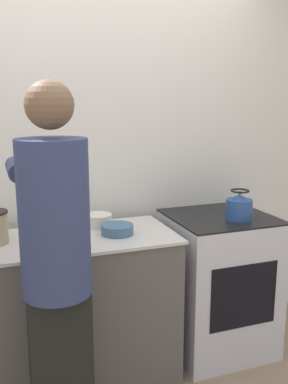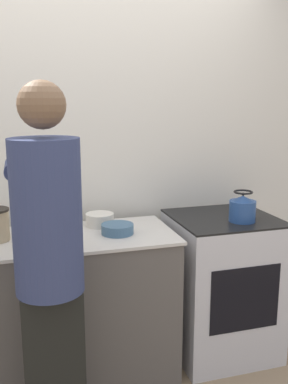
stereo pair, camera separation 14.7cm
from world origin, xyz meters
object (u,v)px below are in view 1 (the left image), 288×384
(cutting_board, at_px, (54,243))
(bowl_prep, at_px, (98,220))
(oven, at_px, (218,283))
(kettle, at_px, (239,207))
(person, at_px, (56,263))
(knife, at_px, (54,243))

(cutting_board, height_order, bowl_prep, bowl_prep)
(oven, xyz_separation_m, kettle, (0.06, -0.12, 0.55))
(oven, bearing_deg, bowl_prep, 170.49)
(person, distance_m, knife, 0.39)
(person, xyz_separation_m, kettle, (1.20, 0.42, 0.05))
(knife, xyz_separation_m, kettle, (1.15, 0.03, 0.09))
(person, height_order, knife, person)
(person, relative_size, knife, 7.89)
(oven, xyz_separation_m, knife, (-1.09, -0.15, 0.46))
(kettle, distance_m, bowl_prep, 0.88)
(oven, height_order, cutting_board, oven)
(person, relative_size, cutting_board, 6.21)
(cutting_board, bearing_deg, oven, 6.34)
(cutting_board, xyz_separation_m, kettle, (1.15, 0.00, 0.10))
(person, bearing_deg, knife, 83.11)
(oven, distance_m, bowl_prep, 0.92)
(person, bearing_deg, kettle, 19.23)
(knife, height_order, bowl_prep, bowl_prep)
(oven, distance_m, person, 1.35)
(knife, relative_size, bowl_prep, 1.27)
(kettle, xyz_separation_m, bowl_prep, (-0.84, 0.25, -0.07))
(knife, xyz_separation_m, bowl_prep, (0.31, 0.29, 0.02))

